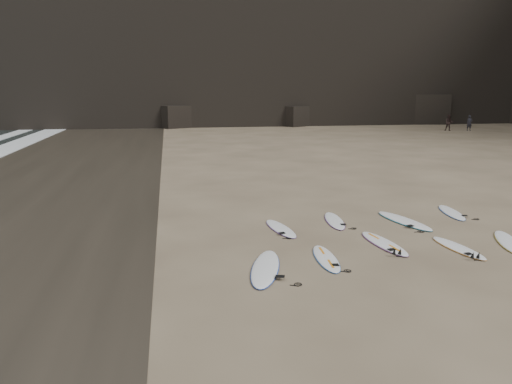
{
  "coord_description": "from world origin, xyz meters",
  "views": [
    {
      "loc": [
        -6.52,
        -12.8,
        4.6
      ],
      "look_at": [
        -4.0,
        1.55,
        1.5
      ],
      "focal_mm": 35.0,
      "sensor_mm": 36.0,
      "label": 1
    }
  ],
  "objects_px": {
    "surfboard_5": "(281,228)",
    "surfboard_7": "(404,220)",
    "person_a": "(469,123)",
    "surfboard_3": "(458,248)",
    "surfboard_1": "(326,258)",
    "surfboard_6": "(334,220)",
    "surfboard_0": "(265,268)",
    "person_b": "(449,123)",
    "surfboard_4": "(508,242)",
    "surfboard_8": "(452,212)",
    "surfboard_2": "(384,243)"
  },
  "relations": [
    {
      "from": "surfboard_5",
      "to": "surfboard_1",
      "type": "bearing_deg",
      "value": -88.1
    },
    {
      "from": "surfboard_3",
      "to": "person_a",
      "type": "bearing_deg",
      "value": 50.44
    },
    {
      "from": "surfboard_1",
      "to": "surfboard_5",
      "type": "distance_m",
      "value": 3.09
    },
    {
      "from": "surfboard_8",
      "to": "person_a",
      "type": "bearing_deg",
      "value": 68.14
    },
    {
      "from": "surfboard_1",
      "to": "surfboard_4",
      "type": "height_order",
      "value": "surfboard_4"
    },
    {
      "from": "surfboard_0",
      "to": "surfboard_4",
      "type": "bearing_deg",
      "value": 23.08
    },
    {
      "from": "surfboard_1",
      "to": "surfboard_6",
      "type": "distance_m",
      "value": 3.94
    },
    {
      "from": "surfboard_6",
      "to": "surfboard_3",
      "type": "bearing_deg",
      "value": -45.36
    },
    {
      "from": "surfboard_6",
      "to": "surfboard_8",
      "type": "xyz_separation_m",
      "value": [
        4.63,
        0.35,
        0.0
      ]
    },
    {
      "from": "person_b",
      "to": "surfboard_3",
      "type": "bearing_deg",
      "value": -89.86
    },
    {
      "from": "surfboard_4",
      "to": "person_b",
      "type": "height_order",
      "value": "person_b"
    },
    {
      "from": "surfboard_4",
      "to": "person_a",
      "type": "relative_size",
      "value": 1.49
    },
    {
      "from": "surfboard_6",
      "to": "person_b",
      "type": "relative_size",
      "value": 1.35
    },
    {
      "from": "surfboard_1",
      "to": "surfboard_2",
      "type": "relative_size",
      "value": 0.9
    },
    {
      "from": "surfboard_0",
      "to": "surfboard_8",
      "type": "height_order",
      "value": "surfboard_0"
    },
    {
      "from": "surfboard_2",
      "to": "person_a",
      "type": "height_order",
      "value": "person_a"
    },
    {
      "from": "surfboard_0",
      "to": "person_b",
      "type": "xyz_separation_m",
      "value": [
        26.68,
        36.4,
        0.8
      ]
    },
    {
      "from": "surfboard_4",
      "to": "surfboard_8",
      "type": "relative_size",
      "value": 1.04
    },
    {
      "from": "surfboard_1",
      "to": "surfboard_8",
      "type": "relative_size",
      "value": 0.97
    },
    {
      "from": "surfboard_8",
      "to": "surfboard_5",
      "type": "bearing_deg",
      "value": -160.07
    },
    {
      "from": "surfboard_5",
      "to": "surfboard_7",
      "type": "height_order",
      "value": "surfboard_7"
    },
    {
      "from": "surfboard_6",
      "to": "person_b",
      "type": "bearing_deg",
      "value": 62.19
    },
    {
      "from": "surfboard_3",
      "to": "surfboard_8",
      "type": "bearing_deg",
      "value": 54.86
    },
    {
      "from": "surfboard_0",
      "to": "surfboard_7",
      "type": "relative_size",
      "value": 1.01
    },
    {
      "from": "surfboard_4",
      "to": "surfboard_7",
      "type": "relative_size",
      "value": 0.87
    },
    {
      "from": "surfboard_3",
      "to": "person_a",
      "type": "distance_m",
      "value": 42.44
    },
    {
      "from": "surfboard_8",
      "to": "person_a",
      "type": "xyz_separation_m",
      "value": [
        21.06,
        31.77,
        0.76
      ]
    },
    {
      "from": "person_a",
      "to": "surfboard_3",
      "type": "bearing_deg",
      "value": -116.38
    },
    {
      "from": "surfboard_1",
      "to": "surfboard_6",
      "type": "relative_size",
      "value": 0.97
    },
    {
      "from": "surfboard_6",
      "to": "surfboard_7",
      "type": "relative_size",
      "value": 0.83
    },
    {
      "from": "surfboard_0",
      "to": "surfboard_6",
      "type": "distance_m",
      "value": 5.24
    },
    {
      "from": "surfboard_1",
      "to": "person_b",
      "type": "height_order",
      "value": "person_b"
    },
    {
      "from": "surfboard_4",
      "to": "surfboard_2",
      "type": "bearing_deg",
      "value": -164.68
    },
    {
      "from": "surfboard_1",
      "to": "surfboard_7",
      "type": "distance_m",
      "value": 5.0
    },
    {
      "from": "surfboard_2",
      "to": "surfboard_6",
      "type": "height_order",
      "value": "surfboard_2"
    },
    {
      "from": "surfboard_1",
      "to": "surfboard_6",
      "type": "bearing_deg",
      "value": 72.67
    },
    {
      "from": "surfboard_0",
      "to": "surfboard_5",
      "type": "relative_size",
      "value": 1.22
    },
    {
      "from": "person_a",
      "to": "person_b",
      "type": "xyz_separation_m",
      "value": [
        -2.25,
        0.16,
        0.05
      ]
    },
    {
      "from": "surfboard_0",
      "to": "surfboard_7",
      "type": "bearing_deg",
      "value": 49.45
    },
    {
      "from": "surfboard_5",
      "to": "surfboard_7",
      "type": "relative_size",
      "value": 0.82
    },
    {
      "from": "person_a",
      "to": "person_b",
      "type": "distance_m",
      "value": 2.25
    },
    {
      "from": "surfboard_2",
      "to": "surfboard_3",
      "type": "bearing_deg",
      "value": -27.25
    },
    {
      "from": "surfboard_1",
      "to": "person_a",
      "type": "xyz_separation_m",
      "value": [
        27.16,
        35.78,
        0.76
      ]
    },
    {
      "from": "surfboard_4",
      "to": "person_b",
      "type": "bearing_deg",
      "value": 84.76
    },
    {
      "from": "person_b",
      "to": "surfboard_4",
      "type": "bearing_deg",
      "value": -87.84
    },
    {
      "from": "surfboard_1",
      "to": "person_a",
      "type": "bearing_deg",
      "value": 57.45
    },
    {
      "from": "surfboard_5",
      "to": "surfboard_2",
      "type": "bearing_deg",
      "value": -46.81
    },
    {
      "from": "surfboard_3",
      "to": "person_b",
      "type": "bearing_deg",
      "value": 53.18
    },
    {
      "from": "surfboard_4",
      "to": "surfboard_5",
      "type": "bearing_deg",
      "value": -178.96
    },
    {
      "from": "surfboard_3",
      "to": "person_b",
      "type": "distance_m",
      "value": 41.4
    }
  ]
}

